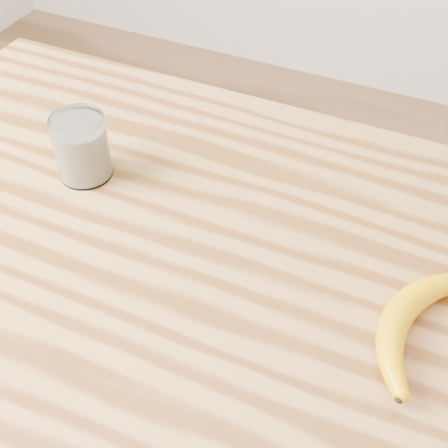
% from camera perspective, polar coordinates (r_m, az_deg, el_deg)
% --- Properties ---
extents(table, '(1.20, 0.80, 0.90)m').
position_cam_1_polar(table, '(1.02, -3.95, -6.55)').
color(table, '#A1723E').
rests_on(table, ground).
extents(smoothie_glass, '(0.09, 0.09, 0.11)m').
position_cam_1_polar(smoothie_glass, '(1.02, -12.87, 6.75)').
color(smoothie_glass, white).
rests_on(smoothie_glass, table).
extents(banana, '(0.19, 0.34, 0.04)m').
position_cam_1_polar(banana, '(0.84, 15.82, -7.66)').
color(banana, '#E39A02').
rests_on(banana, table).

